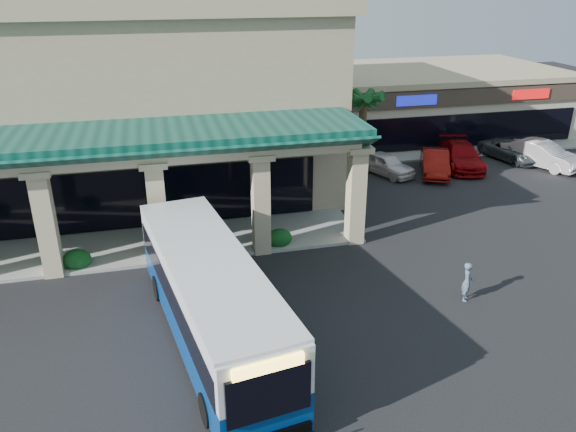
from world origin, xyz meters
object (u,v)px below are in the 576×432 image
object	(u,v)px
transit_bus	(210,300)
car_silver	(386,164)
car_red	(461,155)
car_gray	(511,151)
car_white	(435,163)
pedestrian	(467,282)
car_extra	(541,154)

from	to	relation	value
transit_bus	car_silver	world-z (taller)	transit_bus
car_red	car_gray	world-z (taller)	car_red
transit_bus	car_red	xyz separation A→B (m)	(18.25, 15.27, -0.83)
transit_bus	car_gray	size ratio (longest dim) A/B	2.48
car_white	car_gray	distance (m)	6.72
pedestrian	car_silver	distance (m)	15.07
pedestrian	car_white	distance (m)	15.28
car_silver	car_gray	distance (m)	9.62
car_white	car_red	bearing A→B (deg)	44.49
pedestrian	car_white	xyz separation A→B (m)	(5.91, 14.09, -0.05)
pedestrian	car_extra	distance (m)	19.30
pedestrian	car_gray	world-z (taller)	pedestrian
pedestrian	car_extra	bearing A→B (deg)	-13.57
car_silver	car_extra	distance (m)	10.65
car_white	car_red	distance (m)	2.52
pedestrian	car_silver	world-z (taller)	pedestrian
car_extra	car_gray	bearing A→B (deg)	95.51
transit_bus	car_silver	distance (m)	19.84
car_white	transit_bus	bearing A→B (deg)	-114.35
car_white	car_extra	xyz separation A→B (m)	(7.56, -0.27, 0.09)
transit_bus	car_extra	distance (m)	27.38
car_silver	car_red	distance (m)	5.40
car_gray	pedestrian	bearing A→B (deg)	-141.56
transit_bus	pedestrian	size ratio (longest dim) A/B	7.23
car_silver	car_white	size ratio (longest dim) A/B	0.88
transit_bus	car_extra	xyz separation A→B (m)	(23.46, 14.09, -0.78)
car_silver	car_extra	xyz separation A→B (m)	(10.60, -0.98, 0.16)
transit_bus	car_red	bearing A→B (deg)	30.93
pedestrian	car_gray	size ratio (longest dim) A/B	0.34
car_silver	car_gray	bearing A→B (deg)	-19.58
car_silver	car_red	world-z (taller)	car_red
car_red	car_extra	bearing A→B (deg)	2.86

